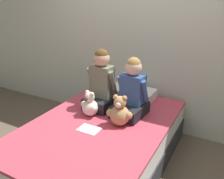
{
  "coord_description": "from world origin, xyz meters",
  "views": [
    {
      "loc": [
        1.13,
        -1.81,
        1.68
      ],
      "look_at": [
        0.0,
        0.26,
        0.76
      ],
      "focal_mm": 38.0,
      "sensor_mm": 36.0,
      "label": 1
    }
  ],
  "objects_px": {
    "child_on_left": "(101,83)",
    "child_on_right": "(132,92)",
    "teddy_bear_held_by_left_child": "(90,105)",
    "sign_card": "(89,129)",
    "pillow_at_headboard": "(132,93)",
    "bed": "(100,143)",
    "teddy_bear_held_by_right_child": "(120,113)"
  },
  "relations": [
    {
      "from": "teddy_bear_held_by_right_child",
      "to": "sign_card",
      "type": "height_order",
      "value": "teddy_bear_held_by_right_child"
    },
    {
      "from": "child_on_left",
      "to": "teddy_bear_held_by_left_child",
      "type": "xyz_separation_m",
      "value": [
        -0.0,
        -0.24,
        -0.18
      ]
    },
    {
      "from": "child_on_left",
      "to": "pillow_at_headboard",
      "type": "bearing_deg",
      "value": 68.36
    },
    {
      "from": "child_on_right",
      "to": "sign_card",
      "type": "distance_m",
      "value": 0.6
    },
    {
      "from": "bed",
      "to": "child_on_left",
      "type": "bearing_deg",
      "value": 118.17
    },
    {
      "from": "teddy_bear_held_by_right_child",
      "to": "sign_card",
      "type": "distance_m",
      "value": 0.34
    },
    {
      "from": "child_on_left",
      "to": "child_on_right",
      "type": "distance_m",
      "value": 0.38
    },
    {
      "from": "teddy_bear_held_by_left_child",
      "to": "sign_card",
      "type": "xyz_separation_m",
      "value": [
        0.16,
        -0.26,
        -0.12
      ]
    },
    {
      "from": "bed",
      "to": "teddy_bear_held_by_left_child",
      "type": "distance_m",
      "value": 0.42
    },
    {
      "from": "sign_card",
      "to": "bed",
      "type": "bearing_deg",
      "value": 79.74
    },
    {
      "from": "child_on_right",
      "to": "child_on_left",
      "type": "bearing_deg",
      "value": -175.45
    },
    {
      "from": "child_on_right",
      "to": "pillow_at_headboard",
      "type": "xyz_separation_m",
      "value": [
        -0.19,
        0.44,
        -0.2
      ]
    },
    {
      "from": "child_on_left",
      "to": "sign_card",
      "type": "distance_m",
      "value": 0.6
    },
    {
      "from": "child_on_right",
      "to": "teddy_bear_held_by_left_child",
      "type": "distance_m",
      "value": 0.47
    },
    {
      "from": "child_on_left",
      "to": "child_on_right",
      "type": "bearing_deg",
      "value": 1.24
    },
    {
      "from": "teddy_bear_held_by_right_child",
      "to": "sign_card",
      "type": "relative_size",
      "value": 1.52
    },
    {
      "from": "teddy_bear_held_by_right_child",
      "to": "pillow_at_headboard",
      "type": "height_order",
      "value": "teddy_bear_held_by_right_child"
    },
    {
      "from": "child_on_right",
      "to": "teddy_bear_held_by_left_child",
      "type": "height_order",
      "value": "child_on_right"
    },
    {
      "from": "teddy_bear_held_by_right_child",
      "to": "pillow_at_headboard",
      "type": "xyz_separation_m",
      "value": [
        -0.19,
        0.71,
        -0.08
      ]
    },
    {
      "from": "teddy_bear_held_by_left_child",
      "to": "pillow_at_headboard",
      "type": "bearing_deg",
      "value": 91.25
    },
    {
      "from": "bed",
      "to": "teddy_bear_held_by_right_child",
      "type": "xyz_separation_m",
      "value": [
        0.19,
        0.07,
        0.38
      ]
    },
    {
      "from": "child_on_left",
      "to": "teddy_bear_held_by_left_child",
      "type": "distance_m",
      "value": 0.3
    },
    {
      "from": "bed",
      "to": "teddy_bear_held_by_right_child",
      "type": "height_order",
      "value": "teddy_bear_held_by_right_child"
    },
    {
      "from": "bed",
      "to": "child_on_left",
      "type": "xyz_separation_m",
      "value": [
        -0.18,
        0.34,
        0.54
      ]
    },
    {
      "from": "sign_card",
      "to": "teddy_bear_held_by_right_child",
      "type": "bearing_deg",
      "value": 46.49
    },
    {
      "from": "child_on_left",
      "to": "child_on_right",
      "type": "relative_size",
      "value": 1.08
    },
    {
      "from": "pillow_at_headboard",
      "to": "child_on_left",
      "type": "bearing_deg",
      "value": -112.56
    },
    {
      "from": "pillow_at_headboard",
      "to": "teddy_bear_held_by_right_child",
      "type": "bearing_deg",
      "value": -75.08
    },
    {
      "from": "child_on_left",
      "to": "child_on_right",
      "type": "height_order",
      "value": "child_on_left"
    },
    {
      "from": "pillow_at_headboard",
      "to": "sign_card",
      "type": "relative_size",
      "value": 2.81
    },
    {
      "from": "pillow_at_headboard",
      "to": "sign_card",
      "type": "bearing_deg",
      "value": -91.71
    },
    {
      "from": "teddy_bear_held_by_left_child",
      "to": "bed",
      "type": "bearing_deg",
      "value": -12.42
    }
  ]
}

